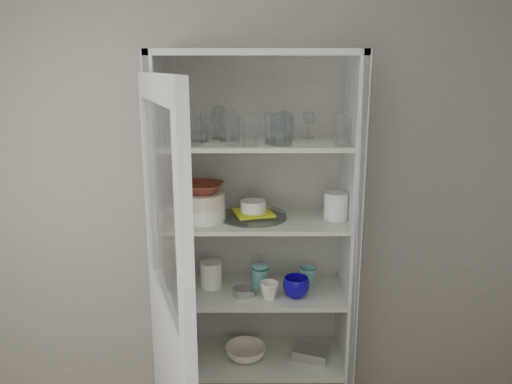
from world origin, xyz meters
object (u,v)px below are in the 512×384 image
at_px(goblet_0, 219,121).
at_px(glass_platter, 253,216).
at_px(goblet_2, 284,123).
at_px(mug_blue, 296,287).
at_px(goblet_3, 309,124).
at_px(cream_dish, 246,352).
at_px(teal_jar, 260,276).
at_px(plate_stack_front, 202,213).
at_px(plate_stack_back, 180,207).
at_px(measuring_cups, 242,292).
at_px(terracotta_bowl, 202,188).
at_px(cream_bowl, 202,200).
at_px(cupboard_door, 171,355).
at_px(grey_bowl_stack, 336,206).
at_px(yellow_trivet, 253,213).
at_px(pantry_cabinet, 256,271).
at_px(white_canister, 211,274).
at_px(tin_box, 311,353).
at_px(mug_white, 269,291).
at_px(white_ramekin, 253,206).
at_px(goblet_1, 216,124).
at_px(mug_teal, 308,276).

relative_size(goblet_0, glass_platter, 0.53).
bearing_deg(goblet_2, mug_blue, -71.76).
relative_size(goblet_3, glass_platter, 0.44).
bearing_deg(cream_dish, teal_jar, 41.95).
relative_size(plate_stack_front, mug_blue, 1.73).
distance_m(plate_stack_front, plate_stack_back, 0.19).
distance_m(plate_stack_back, glass_platter, 0.41).
bearing_deg(goblet_3, measuring_cups, -154.23).
bearing_deg(terracotta_bowl, cream_bowl, 0.00).
relative_size(cupboard_door, grey_bowl_stack, 14.29).
bearing_deg(yellow_trivet, goblet_2, 29.03).
relative_size(pantry_cabinet, plate_stack_back, 10.47).
relative_size(grey_bowl_stack, teal_jar, 1.23).
bearing_deg(measuring_cups, cream_dish, 75.88).
bearing_deg(terracotta_bowl, teal_jar, 14.99).
xyz_separation_m(white_canister, tin_box, (0.55, -0.06, -0.44)).
distance_m(yellow_trivet, white_canister, 0.42).
xyz_separation_m(goblet_3, mug_white, (-0.20, -0.20, -0.83)).
relative_size(plate_stack_back, grey_bowl_stack, 1.43).
bearing_deg(teal_jar, mug_white, -75.14).
relative_size(pantry_cabinet, mug_blue, 15.37).
relative_size(pantry_cabinet, tin_box, 11.17).
bearing_deg(yellow_trivet, goblet_0, 152.00).
xyz_separation_m(plate_stack_back, terracotta_bowl, (0.14, -0.14, 0.14)).
distance_m(white_ramekin, measuring_cups, 0.45).
bearing_deg(glass_platter, white_canister, 172.99).
relative_size(pantry_cabinet, yellow_trivet, 11.31).
height_order(yellow_trivet, white_ramekin, white_ramekin).
height_order(grey_bowl_stack, tin_box, grey_bowl_stack).
bearing_deg(mug_blue, measuring_cups, 156.93).
xyz_separation_m(goblet_0, plate_stack_back, (-0.22, 0.01, -0.46)).
relative_size(goblet_3, measuring_cups, 1.48).
xyz_separation_m(goblet_0, grey_bowl_stack, (0.60, -0.12, -0.42)).
bearing_deg(glass_platter, cupboard_door, -117.48).
relative_size(cupboard_door, goblet_2, 12.75).
bearing_deg(yellow_trivet, white_ramekin, 0.00).
distance_m(goblet_1, goblet_2, 0.35).
bearing_deg(tin_box, mug_teal, 101.00).
xyz_separation_m(mug_blue, mug_white, (-0.14, -0.02, -0.01)).
distance_m(cupboard_door, plate_stack_front, 0.75).
xyz_separation_m(goblet_3, glass_platter, (-0.28, -0.08, -0.47)).
xyz_separation_m(glass_platter, cream_dish, (-0.04, -0.03, -0.77)).
xyz_separation_m(goblet_1, yellow_trivet, (0.19, -0.07, -0.45)).
bearing_deg(mug_teal, mug_white, -121.28).
bearing_deg(mug_white, cupboard_door, -123.31).
bearing_deg(white_ramekin, grey_bowl_stack, -3.49).
bearing_deg(pantry_cabinet, teal_jar, -33.49).
distance_m(mug_white, measuring_cups, 0.15).
height_order(pantry_cabinet, mug_teal, pantry_cabinet).
height_order(goblet_2, terracotta_bowl, goblet_2).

